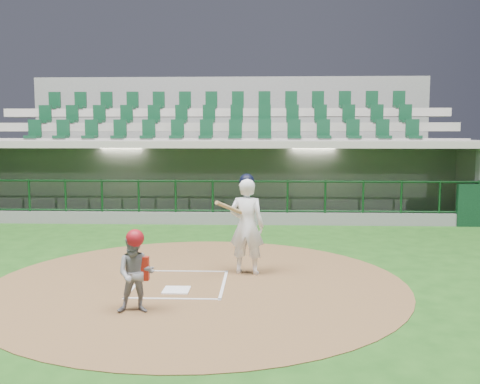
# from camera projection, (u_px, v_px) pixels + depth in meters

# --- Properties ---
(ground) EXTENTS (120.00, 120.00, 0.00)m
(ground) POSITION_uv_depth(u_px,v_px,m) (183.00, 280.00, 9.49)
(ground) COLOR #1A4714
(ground) RESTS_ON ground
(dirt_circle) EXTENTS (7.20, 7.20, 0.01)m
(dirt_circle) POSITION_uv_depth(u_px,v_px,m) (198.00, 283.00, 9.28)
(dirt_circle) COLOR brown
(dirt_circle) RESTS_ON ground
(home_plate) EXTENTS (0.43, 0.43, 0.02)m
(home_plate) POSITION_uv_depth(u_px,v_px,m) (176.00, 290.00, 8.80)
(home_plate) COLOR white
(home_plate) RESTS_ON dirt_circle
(batter_box_chalk) EXTENTS (1.55, 1.80, 0.01)m
(batter_box_chalk) POSITION_uv_depth(u_px,v_px,m) (180.00, 284.00, 9.19)
(batter_box_chalk) COLOR white
(batter_box_chalk) RESTS_ON ground
(dugout_structure) EXTENTS (16.40, 3.70, 3.00)m
(dugout_structure) POSITION_uv_depth(u_px,v_px,m) (221.00, 185.00, 17.17)
(dugout_structure) COLOR slate
(dugout_structure) RESTS_ON ground
(seating_deck) EXTENTS (17.00, 6.72, 5.15)m
(seating_deck) POSITION_uv_depth(u_px,v_px,m) (224.00, 165.00, 20.18)
(seating_deck) COLOR slate
(seating_deck) RESTS_ON ground
(batter) EXTENTS (0.90, 0.92, 1.85)m
(batter) POSITION_uv_depth(u_px,v_px,m) (247.00, 224.00, 9.80)
(batter) COLOR white
(batter) RESTS_ON dirt_circle
(catcher) EXTENTS (0.60, 0.49, 1.22)m
(catcher) POSITION_uv_depth(u_px,v_px,m) (136.00, 271.00, 7.68)
(catcher) COLOR gray
(catcher) RESTS_ON dirt_circle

